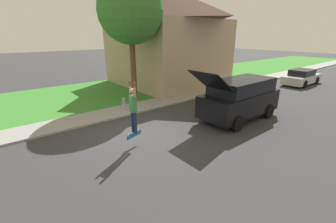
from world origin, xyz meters
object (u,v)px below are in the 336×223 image
object	(u,v)px
suv_parked	(240,98)
skateboarder	(133,107)
lawn_tree_near	(130,11)
fire_hydrant	(124,104)
car_down_street	(302,77)
skateboard	(134,135)

from	to	relation	value
suv_parked	skateboarder	distance (m)	6.10
lawn_tree_near	skateboarder	size ratio (longest dim) A/B	3.70
suv_parked	fire_hydrant	distance (m)	6.57
car_down_street	skateboarder	world-z (taller)	skateboarder
skateboarder	suv_parked	bearing A→B (deg)	83.07
skateboarder	fire_hydrant	size ratio (longest dim) A/B	2.78
suv_parked	skateboard	size ratio (longest dim) A/B	7.06
lawn_tree_near	skateboard	world-z (taller)	lawn_tree_near
skateboard	skateboarder	bearing A→B (deg)	-11.93
skateboarder	skateboard	world-z (taller)	skateboarder
suv_parked	skateboard	bearing A→B (deg)	-97.96
suv_parked	car_down_street	bearing A→B (deg)	97.57
lawn_tree_near	suv_parked	xyz separation A→B (m)	(6.59, 2.51, -4.54)
lawn_tree_near	car_down_street	size ratio (longest dim) A/B	1.72
car_down_street	skateboard	distance (m)	18.07
skateboarder	skateboard	bearing A→B (deg)	168.07
car_down_street	skateboarder	xyz separation A→B (m)	(0.87, -18.07, 1.06)
lawn_tree_near	fire_hydrant	distance (m)	5.73
lawn_tree_near	suv_parked	size ratio (longest dim) A/B	1.42
skateboarder	fire_hydrant	xyz separation A→B (m)	(-4.27, 1.83, -1.26)
skateboarder	fire_hydrant	distance (m)	4.81
lawn_tree_near	fire_hydrant	bearing A→B (deg)	-46.81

